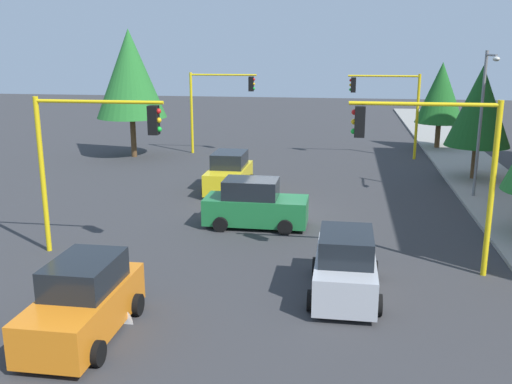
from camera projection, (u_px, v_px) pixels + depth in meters
name	position (u px, v px, depth m)	size (l,w,h in m)	color
ground_plane	(275.00, 213.00, 25.36)	(120.00, 120.00, 0.00)	#353538
sidewalk_kerb	(496.00, 193.00, 28.57)	(80.00, 4.00, 0.15)	gray
lane_arrow_near	(106.00, 332.00, 14.77)	(2.40, 1.10, 1.10)	silver
traffic_signal_near_right	(89.00, 145.00, 19.49)	(0.36, 4.59, 5.53)	yellow
traffic_signal_far_left	(389.00, 99.00, 36.97)	(0.36, 4.59, 5.49)	yellow
traffic_signal_near_left	(434.00, 152.00, 17.79)	(0.36, 4.59, 5.60)	yellow
traffic_signal_far_right	(217.00, 97.00, 38.66)	(0.36, 4.59, 5.49)	yellow
street_lamp_curbside	(484.00, 110.00, 26.38)	(2.15, 0.28, 7.00)	slate
tree_opposite_side	(130.00, 74.00, 37.15)	(4.54, 4.54, 8.30)	brown
tree_roadside_far	(441.00, 93.00, 40.20)	(3.39, 3.39, 6.15)	brown
tree_roadside_mid	(480.00, 106.00, 30.54)	(3.43, 3.43, 6.23)	brown
car_orange	(84.00, 302.00, 14.47)	(4.19, 2.05, 1.98)	orange
car_green	(255.00, 205.00, 23.31)	(2.05, 4.17, 1.98)	#1E7238
car_yellow	(229.00, 173.00, 29.15)	(4.18, 2.11, 1.98)	yellow
car_silver	(345.00, 266.00, 16.84)	(4.15, 2.05, 1.98)	#B2B5BA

